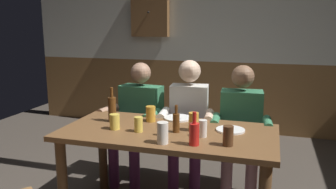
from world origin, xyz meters
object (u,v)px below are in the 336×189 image
object	(u,v)px
table_candle	(162,130)
wall_dart_cabinet	(150,12)
bottle_2	(112,108)
pint_glass_2	(115,122)
dining_table	(168,144)
person_0	(138,117)
pint_glass_1	(228,136)
person_2	(241,124)
pint_glass_5	(138,124)
pint_glass_0	(203,128)
bottle_0	(176,122)
bottle_1	(194,133)
pint_glass_4	(194,122)
plate_0	(178,118)
pint_glass_6	(163,133)
person_1	(188,119)
plate_1	(230,130)
pint_glass_3	(151,114)

from	to	relation	value
table_candle	wall_dart_cabinet	xyz separation A→B (m)	(-1.01, 2.58, 0.93)
table_candle	bottle_2	size ratio (longest dim) A/B	0.27
bottle_2	pint_glass_2	xyz separation A→B (m)	(0.11, -0.19, -0.05)
dining_table	person_0	distance (m)	0.81
bottle_2	pint_glass_1	xyz separation A→B (m)	(1.01, -0.31, -0.04)
person_2	pint_glass_5	distance (m)	1.03
pint_glass_1	pint_glass_0	bearing A→B (deg)	145.49
bottle_0	bottle_1	xyz separation A→B (m)	(0.19, -0.24, 0.00)
pint_glass_4	person_0	bearing A→B (deg)	139.99
bottle_0	pint_glass_1	size ratio (longest dim) A/B	1.53
plate_0	pint_glass_6	distance (m)	0.64
person_1	wall_dart_cabinet	world-z (taller)	wall_dart_cabinet
bottle_1	pint_glass_0	distance (m)	0.19
bottle_2	wall_dart_cabinet	bearing A→B (deg)	101.90
bottle_1	bottle_0	bearing A→B (deg)	128.94
bottle_0	pint_glass_4	distance (m)	0.14
plate_1	pint_glass_1	distance (m)	0.34
pint_glass_3	pint_glass_6	size ratio (longest dim) A/B	0.86
pint_glass_1	plate_1	bearing A→B (deg)	93.78
plate_0	bottle_1	xyz separation A→B (m)	(0.28, -0.60, 0.08)
bottle_2	person_1	bearing A→B (deg)	45.49
pint_glass_5	pint_glass_3	bearing A→B (deg)	91.39
bottle_0	pint_glass_3	world-z (taller)	bottle_0
pint_glass_0	wall_dart_cabinet	bearing A→B (deg)	117.34
plate_1	pint_glass_1	world-z (taller)	pint_glass_1
pint_glass_4	pint_glass_3	bearing A→B (deg)	159.64
bottle_0	pint_glass_3	xyz separation A→B (m)	(-0.29, 0.23, -0.02)
pint_glass_6	plate_0	bearing A→B (deg)	95.69
person_2	pint_glass_5	world-z (taller)	person_2
plate_1	pint_glass_4	distance (m)	0.29
pint_glass_3	person_2	bearing A→B (deg)	31.94
pint_glass_3	plate_0	bearing A→B (deg)	34.86
dining_table	bottle_0	world-z (taller)	bottle_0
plate_0	pint_glass_5	world-z (taller)	pint_glass_5
person_2	person_0	bearing A→B (deg)	-4.57
person_2	bottle_2	size ratio (longest dim) A/B	4.08
bottle_1	pint_glass_3	bearing A→B (deg)	135.82
person_1	table_candle	size ratio (longest dim) A/B	15.32
table_candle	person_2	bearing A→B (deg)	56.79
pint_glass_1	bottle_0	bearing A→B (deg)	155.92
bottle_2	table_candle	bearing A→B (deg)	-24.66
pint_glass_5	person_1	bearing A→B (deg)	73.96
bottle_2	person_2	bearing A→B (deg)	27.93
table_candle	pint_glass_0	distance (m)	0.30
pint_glass_5	plate_1	bearing A→B (deg)	18.45
plate_1	pint_glass_2	world-z (taller)	pint_glass_2
person_0	pint_glass_6	size ratio (longest dim) A/B	7.85
table_candle	plate_0	bearing A→B (deg)	90.50
person_2	table_candle	bearing A→B (deg)	51.86
table_candle	bottle_2	bearing A→B (deg)	155.34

